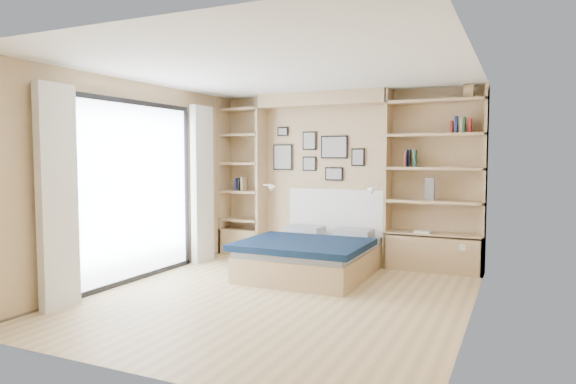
% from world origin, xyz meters
% --- Properties ---
extents(ground, '(4.50, 4.50, 0.00)m').
position_xyz_m(ground, '(0.00, 0.00, 0.00)').
color(ground, '#DEBE84').
rests_on(ground, ground).
extents(room_shell, '(4.50, 4.50, 4.50)m').
position_xyz_m(room_shell, '(-0.39, 1.52, 1.08)').
color(room_shell, tan).
rests_on(room_shell, ground).
extents(bed, '(1.58, 2.00, 1.07)m').
position_xyz_m(bed, '(-0.08, 1.22, 0.26)').
color(bed, tan).
rests_on(bed, ground).
extents(photo_gallery, '(1.48, 0.02, 0.82)m').
position_xyz_m(photo_gallery, '(-0.45, 2.22, 1.60)').
color(photo_gallery, black).
rests_on(photo_gallery, ground).
extents(reading_lamps, '(1.92, 0.12, 0.15)m').
position_xyz_m(reading_lamps, '(-0.30, 2.00, 1.10)').
color(reading_lamps, silver).
rests_on(reading_lamps, ground).
extents(shelf_decor, '(3.59, 0.23, 2.03)m').
position_xyz_m(shelf_decor, '(1.07, 2.07, 1.68)').
color(shelf_decor, '#A13122').
rests_on(shelf_decor, ground).
extents(deck, '(3.20, 4.00, 0.05)m').
position_xyz_m(deck, '(-3.60, 0.00, 0.00)').
color(deck, '#695B4D').
rests_on(deck, ground).
extents(deck_chair, '(0.69, 0.84, 0.73)m').
position_xyz_m(deck_chair, '(-3.73, 1.19, 0.35)').
color(deck_chair, tan).
rests_on(deck_chair, ground).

